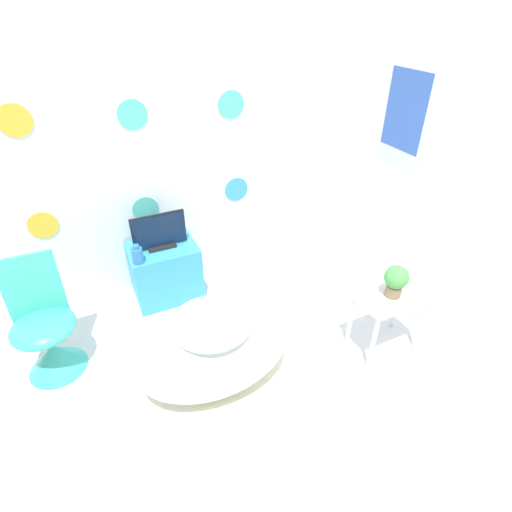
% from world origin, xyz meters
% --- Properties ---
extents(ground_plane, '(12.00, 12.00, 0.00)m').
position_xyz_m(ground_plane, '(0.00, 0.00, 0.00)').
color(ground_plane, silver).
extents(wall_back_dotted, '(4.35, 0.05, 2.60)m').
position_xyz_m(wall_back_dotted, '(-0.00, 2.13, 1.30)').
color(wall_back_dotted, white).
rests_on(wall_back_dotted, ground_plane).
extents(wall_right, '(0.06, 3.11, 2.60)m').
position_xyz_m(wall_right, '(1.69, 1.06, 1.30)').
color(wall_right, white).
rests_on(wall_right, ground_plane).
extents(rug, '(1.00, 0.70, 0.01)m').
position_xyz_m(rug, '(0.12, 0.72, 0.00)').
color(rug, silver).
rests_on(rug, ground_plane).
extents(bathtub, '(1.03, 0.63, 0.55)m').
position_xyz_m(bathtub, '(0.07, 0.83, 0.27)').
color(bathtub, white).
rests_on(bathtub, ground_plane).
extents(chair, '(0.41, 0.41, 0.84)m').
position_xyz_m(chair, '(-0.90, 1.41, 0.26)').
color(chair, '#38B2A3').
rests_on(chair, ground_plane).
extents(tv_cabinet, '(0.54, 0.41, 0.49)m').
position_xyz_m(tv_cabinet, '(0.02, 1.87, 0.25)').
color(tv_cabinet, '#389ED6').
rests_on(tv_cabinet, ground_plane).
extents(tv, '(0.43, 0.12, 0.30)m').
position_xyz_m(tv, '(0.02, 1.87, 0.62)').
color(tv, black).
rests_on(tv, tv_cabinet).
extents(vase, '(0.09, 0.09, 0.16)m').
position_xyz_m(vase, '(-0.19, 1.73, 0.56)').
color(vase, '#2D72B7').
rests_on(vase, tv_cabinet).
extents(side_table, '(0.48, 0.31, 0.49)m').
position_xyz_m(side_table, '(1.30, 0.59, 0.39)').
color(side_table, silver).
rests_on(side_table, ground_plane).
extents(potted_plant_left, '(0.16, 0.16, 0.23)m').
position_xyz_m(potted_plant_left, '(1.30, 0.59, 0.62)').
color(potted_plant_left, '#8C6B4C').
rests_on(potted_plant_left, side_table).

